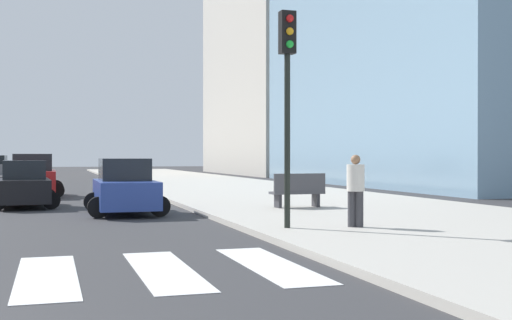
{
  "coord_description": "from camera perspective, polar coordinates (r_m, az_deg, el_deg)",
  "views": [
    {
      "loc": [
        2.75,
        -6.66,
        1.85
      ],
      "look_at": [
        16.43,
        37.45,
        1.56
      ],
      "focal_mm": 46.69,
      "sensor_mm": 36.0,
      "label": 1
    }
  ],
  "objects": [
    {
      "name": "car_red_fifth",
      "position": [
        31.64,
        -18.57,
        -1.37
      ],
      "size": [
        2.71,
        4.34,
        1.94
      ],
      "rotation": [
        0.0,
        0.0,
        3.14
      ],
      "color": "red",
      "rests_on": "ground"
    },
    {
      "name": "park_bench",
      "position": [
        21.94,
        3.62,
        -2.67
      ],
      "size": [
        1.81,
        0.61,
        1.12
      ],
      "rotation": [
        0.0,
        0.0,
        1.6
      ],
      "color": "#47474C",
      "rests_on": "sidewalk_kerb_east"
    },
    {
      "name": "sidewalk_kerb_east",
      "position": [
        28.34,
        2.29,
        -3.23
      ],
      "size": [
        10.0,
        120.0,
        0.15
      ],
      "primitive_type": "cube",
      "color": "#B2ADA3",
      "rests_on": "ground"
    },
    {
      "name": "lane_divider_paint",
      "position": [
        46.78,
        -20.6,
        -1.93
      ],
      "size": [
        0.16,
        80.0,
        0.01
      ],
      "primitive_type": "cube",
      "color": "yellow",
      "rests_on": "ground"
    },
    {
      "name": "parking_garage_concrete",
      "position": [
        71.52,
        4.82,
        11.49
      ],
      "size": [
        18.0,
        24.0,
        31.32
      ],
      "primitive_type": "cube",
      "color": "#B2ADA3",
      "rests_on": "ground"
    },
    {
      "name": "pedestrian_waiting_east",
      "position": [
        16.04,
        8.53,
        -2.32
      ],
      "size": [
        0.43,
        0.43,
        1.72
      ],
      "rotation": [
        0.0,
        0.0,
        2.56
      ],
      "color": "#38383D",
      "rests_on": "sidewalk_kerb_east"
    },
    {
      "name": "car_blue_third",
      "position": [
        21.56,
        -11.17,
        -2.37
      ],
      "size": [
        2.47,
        3.95,
        1.76
      ],
      "rotation": [
        0.0,
        0.0,
        3.14
      ],
      "color": "#2D479E",
      "rests_on": "ground"
    },
    {
      "name": "traffic_light_near_corner",
      "position": [
        15.78,
        2.72,
        7.17
      ],
      "size": [
        0.36,
        0.41,
        5.1
      ],
      "rotation": [
        0.0,
        0.0,
        3.14
      ],
      "color": "black",
      "rests_on": "sidewalk_kerb_east"
    },
    {
      "name": "car_black_sixth",
      "position": [
        25.27,
        -19.25,
        -2.07
      ],
      "size": [
        2.47,
        3.84,
        1.68
      ],
      "rotation": [
        0.0,
        0.0,
        3.19
      ],
      "color": "black",
      "rests_on": "ground"
    }
  ]
}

